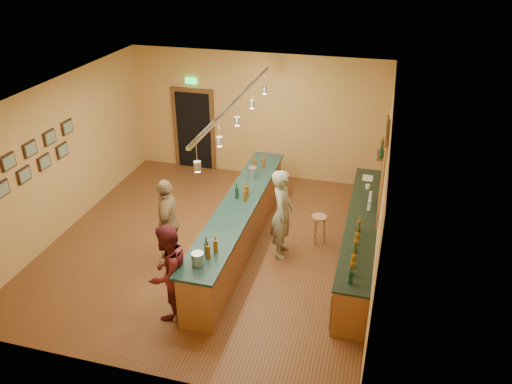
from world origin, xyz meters
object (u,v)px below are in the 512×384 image
(tasting_bar, at_px, (239,222))
(bar_stool, at_px, (319,222))
(bartender, at_px, (282,214))
(back_counter, at_px, (360,240))
(customer_a, at_px, (168,272))
(customer_b, at_px, (168,222))

(tasting_bar, distance_m, bar_stool, 1.64)
(bartender, bearing_deg, back_counter, -91.13)
(customer_a, bearing_deg, back_counter, 143.16)
(back_counter, relative_size, customer_b, 2.56)
(tasting_bar, height_order, bartender, bartender)
(back_counter, height_order, customer_a, customer_a)
(tasting_bar, xyz_separation_m, bartender, (0.87, 0.03, 0.31))
(bartender, height_order, bar_stool, bartender)
(back_counter, bearing_deg, bartender, -174.45)
(customer_b, relative_size, bar_stool, 2.78)
(customer_b, height_order, bar_stool, customer_b)
(bartender, bearing_deg, customer_a, 140.68)
(tasting_bar, height_order, bar_stool, tasting_bar)
(tasting_bar, relative_size, customer_a, 2.97)
(customer_a, bearing_deg, tasting_bar, -179.73)
(customer_a, bearing_deg, bar_stool, 157.79)
(tasting_bar, height_order, customer_a, customer_a)
(customer_b, bearing_deg, tasting_bar, 108.96)
(back_counter, bearing_deg, customer_a, -141.23)
(back_counter, relative_size, customer_a, 2.65)
(tasting_bar, xyz_separation_m, bar_stool, (1.52, 0.61, -0.11))
(tasting_bar, relative_size, customer_b, 2.87)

